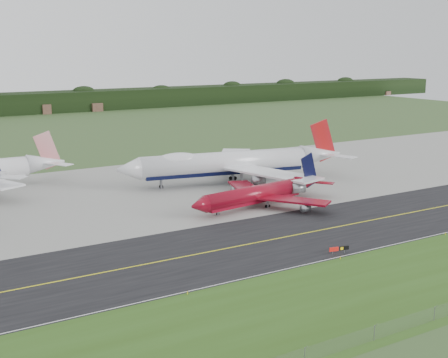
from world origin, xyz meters
The scene contains 12 objects.
ground centered at (0.00, 0.00, 0.00)m, with size 600.00×600.00×0.00m, color #2F4721.
grass_verge centered at (0.00, -35.00, 0.01)m, with size 400.00×30.00×0.01m, color #2E4F17.
taxiway centered at (0.00, -4.00, 0.01)m, with size 400.00×32.00×0.02m, color black.
apron centered at (0.00, 51.00, 0.01)m, with size 400.00×78.00×0.01m, color gray.
taxiway_centreline centered at (0.00, -4.00, 0.03)m, with size 400.00×0.40×0.00m, color yellow.
taxiway_edge_line centered at (0.00, -19.50, 0.03)m, with size 400.00×0.25×0.00m, color silver.
jet_ba_747 centered at (18.85, 46.70, 5.97)m, with size 69.48×56.80×17.54m.
jet_red_737 centered at (10.54, 20.11, 3.20)m, with size 42.83×34.58×11.58m.
taxiway_sign centered at (2.42, -18.01, 1.00)m, with size 4.20×0.99×1.42m.
edge_marker_left centered at (-32.02, -20.50, 0.25)m, with size 0.16×0.16×0.50m, color yellow.
edge_marker_center centered at (0.56, -20.50, 0.25)m, with size 0.16×0.16×0.50m, color yellow.
edge_marker_right centered at (29.94, -20.50, 0.25)m, with size 0.16×0.16×0.50m, color yellow.
Camera 1 is at (-76.22, -104.13, 39.20)m, focal length 50.00 mm.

